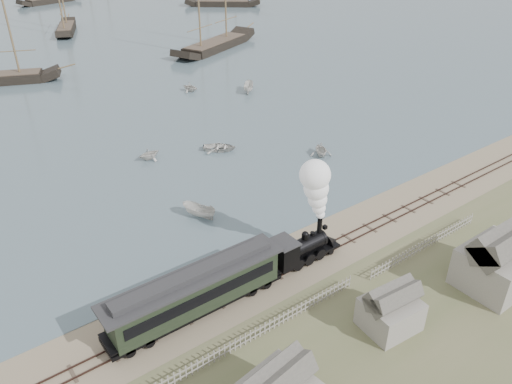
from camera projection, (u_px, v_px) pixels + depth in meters
ground at (271, 259)px, 45.63m from camera, size 600.00×600.00×0.00m
rail_track at (285, 269)px, 44.22m from camera, size 120.00×1.80×0.16m
picket_fence_west at (261, 337)px, 37.42m from camera, size 19.00×0.10×1.20m
picket_fence_east at (425, 249)px, 46.87m from camera, size 15.00×0.10×1.20m
shed_mid at (388, 326)px, 38.33m from camera, size 4.00×3.50×3.60m
shed_right at (492, 284)px, 42.61m from camera, size 6.00×5.00×5.10m
locomotive at (314, 218)px, 43.72m from camera, size 7.48×2.79×9.32m
passenger_coach at (196, 290)px, 38.45m from camera, size 15.10×2.91×3.67m
beached_dinghy at (191, 285)px, 41.74m from camera, size 3.90×4.87×0.90m
rowboat_1 at (149, 154)px, 62.86m from camera, size 2.82×3.17×1.53m
rowboat_2 at (199, 211)px, 51.18m from camera, size 3.99×3.09×1.46m
rowboat_3 at (220, 147)px, 65.26m from camera, size 5.13×5.33×0.90m
rowboat_4 at (321, 149)px, 63.72m from camera, size 4.19×4.01×1.71m
rowboat_5 at (248, 88)px, 85.32m from camera, size 4.18×3.88×1.61m
rowboat_7 at (190, 87)px, 85.66m from camera, size 3.76×3.52×1.60m
schooner_4 at (214, 1)px, 106.31m from camera, size 26.38×15.97×20.00m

